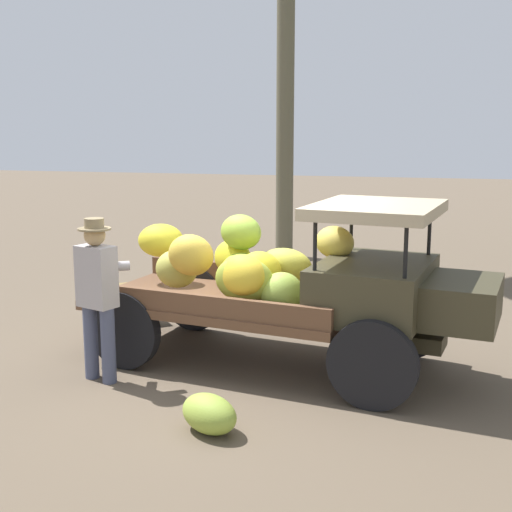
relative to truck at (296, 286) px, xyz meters
name	(u,v)px	position (x,y,z in m)	size (l,w,h in m)	color
ground_plane	(246,363)	(-0.57, -0.04, -0.93)	(60.00, 60.00, 0.00)	brown
truck	(296,286)	(0.00, 0.00, 0.00)	(4.62, 2.32, 1.88)	#3C3724
farmer	(98,290)	(-1.92, -0.92, 0.05)	(0.55, 0.51, 1.74)	#49506A
wooden_crate	(136,303)	(-2.50, 1.26, -0.68)	(0.47, 0.43, 0.50)	olive
loose_banana_bunch	(209,414)	(-0.41, -1.83, -0.76)	(0.58, 0.38, 0.34)	#97B13F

